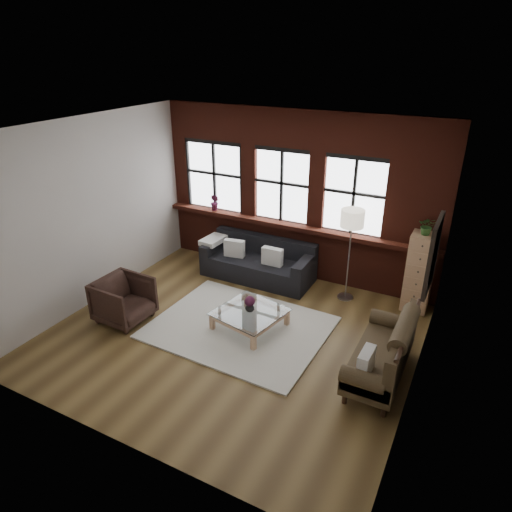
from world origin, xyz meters
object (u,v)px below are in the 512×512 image
at_px(dark_sofa, 258,260).
at_px(coffee_table, 250,320).
at_px(vintage_settee, 381,349).
at_px(vase, 250,307).
at_px(floor_lamp, 349,252).
at_px(armchair, 124,300).
at_px(drawer_chest, 419,272).

xyz_separation_m(dark_sofa, coffee_table, (0.70, -1.63, -0.23)).
distance_m(vintage_settee, vase, 2.15).
height_order(coffee_table, floor_lamp, floor_lamp).
relative_size(armchair, drawer_chest, 0.59).
relative_size(coffee_table, drawer_chest, 0.71).
bearing_deg(dark_sofa, vintage_settee, -33.07).
xyz_separation_m(dark_sofa, vase, (0.70, -1.63, 0.01)).
relative_size(dark_sofa, drawer_chest, 1.56).
xyz_separation_m(drawer_chest, floor_lamp, (-1.18, -0.22, 0.23)).
bearing_deg(armchair, floor_lamp, -49.82).
distance_m(dark_sofa, armchair, 2.68).
relative_size(armchair, vase, 5.35).
relative_size(dark_sofa, vase, 14.12).
distance_m(drawer_chest, floor_lamp, 1.22).
distance_m(dark_sofa, vase, 1.77).
bearing_deg(dark_sofa, vase, -66.90).
xyz_separation_m(dark_sofa, floor_lamp, (1.78, 0.03, 0.53)).
distance_m(armchair, drawer_chest, 4.99).
relative_size(vintage_settee, armchair, 2.07).
xyz_separation_m(vintage_settee, floor_lamp, (-1.06, 1.88, 0.47)).
relative_size(armchair, coffee_table, 0.83).
bearing_deg(armchair, dark_sofa, -26.28).
bearing_deg(vase, floor_lamp, 56.91).
relative_size(dark_sofa, coffee_table, 2.20).
distance_m(armchair, vase, 2.10).
bearing_deg(dark_sofa, armchair, -118.36).
bearing_deg(drawer_chest, coffee_table, -140.18).
bearing_deg(drawer_chest, dark_sofa, -175.07).
distance_m(armchair, coffee_table, 2.11).
height_order(vintage_settee, armchair, vintage_settee).
height_order(dark_sofa, floor_lamp, floor_lamp).
xyz_separation_m(coffee_table, vase, (0.00, -0.00, 0.24)).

